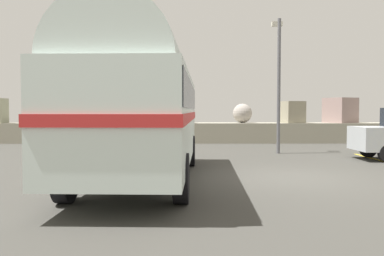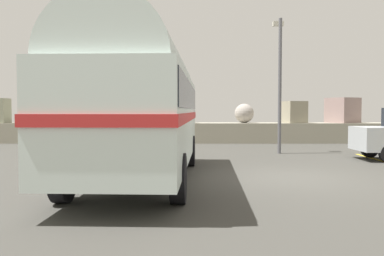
% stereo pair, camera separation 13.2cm
% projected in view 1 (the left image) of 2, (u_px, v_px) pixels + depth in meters
% --- Properties ---
extents(ground, '(32.00, 26.00, 0.02)m').
position_uv_depth(ground, '(290.00, 178.00, 10.65)').
color(ground, '#3E3D38').
extents(breakwater, '(31.36, 2.01, 2.49)m').
position_uv_depth(breakwater, '(242.00, 129.00, 22.41)').
color(breakwater, gray).
rests_on(breakwater, ground).
extents(vintage_coach, '(2.77, 8.68, 3.70)m').
position_uv_depth(vintage_coach, '(143.00, 100.00, 10.20)').
color(vintage_coach, black).
rests_on(vintage_coach, ground).
extents(lamp_post, '(0.44, 0.79, 5.52)m').
position_uv_depth(lamp_post, '(278.00, 77.00, 16.62)').
color(lamp_post, '#5B5B60').
rests_on(lamp_post, ground).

